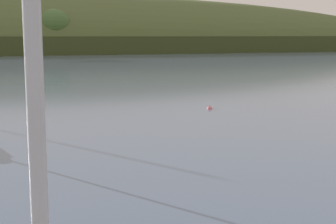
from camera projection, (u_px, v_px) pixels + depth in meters
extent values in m
cube|color=#35401E|center=(12.00, 44.00, 183.49)|extent=(467.79, 105.52, 5.80)
ellipsoid|color=#4C5B33|center=(64.00, 50.00, 214.99)|extent=(376.81, 118.83, 46.21)
sphere|color=#476B38|center=(55.00, 25.00, 175.74)|extent=(11.12, 11.12, 11.12)
cylinder|color=silver|center=(34.00, 64.00, 4.25)|extent=(0.16, 0.16, 10.56)
sphere|color=#E06675|center=(210.00, 109.00, 43.25)|extent=(0.46, 0.46, 0.46)
cylinder|color=black|center=(210.00, 106.00, 43.21)|extent=(0.04, 0.04, 0.08)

